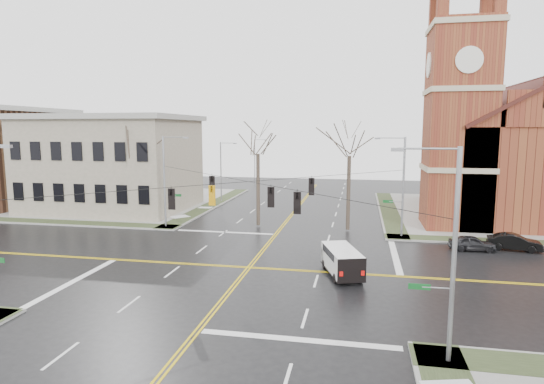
% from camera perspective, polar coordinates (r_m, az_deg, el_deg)
% --- Properties ---
extents(ground, '(120.00, 120.00, 0.00)m').
position_cam_1_polar(ground, '(33.01, -2.91, -9.44)').
color(ground, black).
rests_on(ground, ground).
extents(sidewalks, '(80.00, 80.00, 0.17)m').
position_cam_1_polar(sidewalks, '(32.98, -2.91, -9.31)').
color(sidewalks, gray).
rests_on(sidewalks, ground).
extents(road_markings, '(100.00, 100.00, 0.01)m').
position_cam_1_polar(road_markings, '(33.01, -2.91, -9.43)').
color(road_markings, gold).
rests_on(road_markings, ground).
extents(church, '(24.28, 27.48, 27.50)m').
position_cam_1_polar(church, '(57.96, 28.35, 5.57)').
color(church, maroon).
rests_on(church, ground).
extents(civic_building_a, '(18.00, 14.00, 11.00)m').
position_cam_1_polar(civic_building_a, '(58.78, -19.32, 3.22)').
color(civic_building_a, gray).
rests_on(civic_building_a, ground).
extents(signal_pole_ne, '(2.75, 0.22, 9.00)m').
position_cam_1_polar(signal_pole_ne, '(42.51, 15.92, 1.00)').
color(signal_pole_ne, gray).
rests_on(signal_pole_ne, ground).
extents(signal_pole_nw, '(2.75, 0.22, 9.00)m').
position_cam_1_polar(signal_pole_nw, '(46.40, -13.16, 1.65)').
color(signal_pole_nw, gray).
rests_on(signal_pole_nw, ground).
extents(signal_pole_se, '(2.75, 0.22, 9.00)m').
position_cam_1_polar(signal_pole_se, '(20.03, 21.42, -6.75)').
color(signal_pole_se, gray).
rests_on(signal_pole_se, ground).
extents(span_wires, '(23.02, 23.02, 0.03)m').
position_cam_1_polar(span_wires, '(31.72, -2.98, 1.32)').
color(span_wires, black).
rests_on(span_wires, ground).
extents(traffic_signals, '(8.21, 8.26, 1.30)m').
position_cam_1_polar(traffic_signals, '(31.17, -3.27, -0.19)').
color(traffic_signals, black).
rests_on(traffic_signals, ground).
extents(streetlight_north_a, '(2.30, 0.20, 8.00)m').
position_cam_1_polar(streetlight_north_a, '(61.60, -6.30, 2.85)').
color(streetlight_north_a, gray).
rests_on(streetlight_north_a, ground).
extents(streetlight_north_b, '(2.30, 0.20, 8.00)m').
position_cam_1_polar(streetlight_north_b, '(80.85, -2.08, 4.08)').
color(streetlight_north_b, gray).
rests_on(streetlight_north_b, ground).
extents(cargo_van, '(3.21, 5.10, 1.82)m').
position_cam_1_polar(cargo_van, '(31.55, 8.67, -8.30)').
color(cargo_van, white).
rests_on(cargo_van, ground).
extents(parked_car_a, '(3.69, 1.59, 1.24)m').
position_cam_1_polar(parked_car_a, '(40.65, 23.82, -5.88)').
color(parked_car_a, black).
rests_on(parked_car_a, ground).
extents(parked_car_b, '(4.29, 2.11, 1.35)m').
position_cam_1_polar(parked_car_b, '(42.23, 28.13, -5.57)').
color(parked_car_b, black).
rests_on(parked_car_b, ground).
extents(tree_nw_far, '(4.00, 4.00, 10.41)m').
position_cam_1_polar(tree_nw_far, '(49.22, -15.76, 4.94)').
color(tree_nw_far, '#382D24').
rests_on(tree_nw_far, ground).
extents(tree_nw_near, '(4.00, 4.00, 10.85)m').
position_cam_1_polar(tree_nw_near, '(45.38, -1.78, 5.41)').
color(tree_nw_near, '#382D24').
rests_on(tree_nw_near, ground).
extents(tree_ne, '(4.00, 4.00, 10.73)m').
position_cam_1_polar(tree_ne, '(43.94, 9.69, 5.11)').
color(tree_ne, '#382D24').
rests_on(tree_ne, ground).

